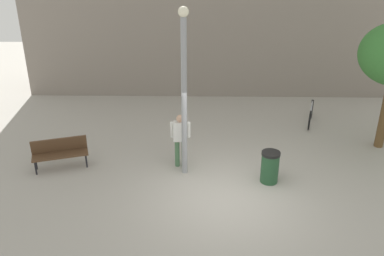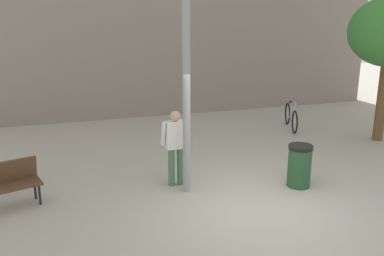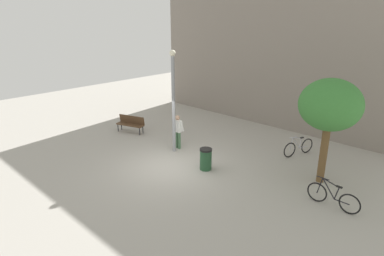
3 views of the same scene
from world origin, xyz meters
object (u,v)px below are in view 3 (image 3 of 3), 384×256
(park_bench, at_px, (131,123))
(trash_bin, at_px, (206,159))
(bicycle_black, at_px, (333,197))
(bicycle_silver, at_px, (298,147))
(lamppost, at_px, (173,98))
(plaza_tree, at_px, (330,106))
(person_by_lamppost, at_px, (178,129))

(park_bench, height_order, trash_bin, trash_bin)
(bicycle_black, bearing_deg, bicycle_silver, 130.78)
(park_bench, relative_size, bicycle_silver, 0.96)
(bicycle_black, xyz_separation_m, trash_bin, (-5.02, -0.74, 0.09))
(lamppost, bearing_deg, plaza_tree, 15.80)
(plaza_tree, distance_m, bicycle_silver, 3.72)
(person_by_lamppost, distance_m, bicycle_silver, 5.71)
(person_by_lamppost, relative_size, bicycle_silver, 0.96)
(lamppost, relative_size, trash_bin, 5.10)
(bicycle_silver, xyz_separation_m, trash_bin, (-2.14, -4.08, 0.09))
(lamppost, relative_size, park_bench, 2.85)
(lamppost, relative_size, bicycle_silver, 2.74)
(trash_bin, bearing_deg, person_by_lamppost, 161.54)
(person_by_lamppost, distance_m, plaza_tree, 6.98)
(bicycle_black, bearing_deg, plaza_tree, 124.59)
(bicycle_silver, bearing_deg, park_bench, -157.71)
(plaza_tree, xyz_separation_m, bicycle_black, (1.05, -1.53, -2.69))
(park_bench, height_order, plaza_tree, plaza_tree)
(lamppost, relative_size, plaza_tree, 1.17)
(bicycle_silver, distance_m, trash_bin, 4.61)
(person_by_lamppost, xyz_separation_m, park_bench, (-3.58, -0.14, -0.42))
(person_by_lamppost, distance_m, bicycle_black, 7.58)
(lamppost, xyz_separation_m, trash_bin, (2.40, -0.47, -2.16))
(bicycle_black, height_order, bicycle_silver, same)
(lamppost, height_order, bicycle_silver, lamppost)
(park_bench, distance_m, trash_bin, 6.15)
(park_bench, height_order, bicycle_black, bicycle_black)
(lamppost, relative_size, bicycle_black, 2.63)
(lamppost, bearing_deg, bicycle_black, 2.10)
(person_by_lamppost, xyz_separation_m, plaza_tree, (6.50, 1.42, 2.11))
(lamppost, xyz_separation_m, person_by_lamppost, (-0.14, 0.38, -1.66))
(plaza_tree, height_order, bicycle_black, plaza_tree)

